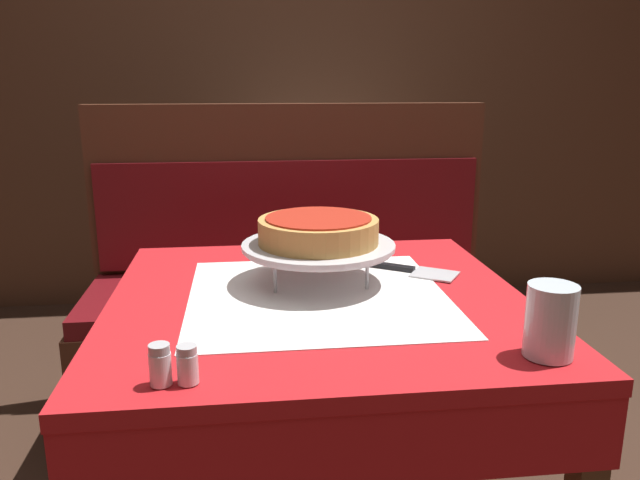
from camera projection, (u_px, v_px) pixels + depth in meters
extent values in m
cube|color=red|center=(318.00, 303.00, 1.32)|extent=(0.87, 0.87, 0.03)
cube|color=white|center=(318.00, 295.00, 1.32)|extent=(0.54, 0.54, 0.00)
cube|color=red|center=(318.00, 337.00, 1.34)|extent=(0.86, 0.86, 0.13)
cube|color=#4C331E|center=(160.00, 382.00, 1.75)|extent=(0.05, 0.05, 0.70)
cube|color=#4C331E|center=(436.00, 367.00, 1.84)|extent=(0.05, 0.05, 0.70)
cube|color=beige|center=(329.00, 182.00, 2.92)|extent=(0.74, 0.74, 0.03)
cube|color=white|center=(329.00, 179.00, 2.91)|extent=(0.46, 0.46, 0.00)
cube|color=beige|center=(329.00, 199.00, 2.94)|extent=(0.73, 0.73, 0.14)
cube|color=#4C331E|center=(261.00, 281.00, 2.65)|extent=(0.05, 0.05, 0.70)
cube|color=#4C331E|center=(414.00, 275.00, 2.72)|extent=(0.05, 0.05, 0.70)
cube|color=#4C331E|center=(258.00, 241.00, 3.29)|extent=(0.05, 0.05, 0.70)
cube|color=#4C331E|center=(381.00, 238.00, 3.37)|extent=(0.05, 0.05, 0.70)
cube|color=#4C2819|center=(296.00, 359.00, 2.20)|extent=(1.43, 0.53, 0.43)
cube|color=#600F14|center=(296.00, 293.00, 2.14)|extent=(1.40, 0.52, 0.06)
cube|color=#4C2819|center=(290.00, 187.00, 2.29)|extent=(1.43, 0.06, 0.60)
cube|color=#600F14|center=(291.00, 213.00, 2.27)|extent=(1.37, 0.02, 0.38)
cube|color=#4C2D1E|center=(271.00, 75.00, 3.21)|extent=(6.00, 0.04, 2.40)
cylinder|color=#ADADB2|center=(313.00, 253.00, 1.50)|extent=(0.01, 0.01, 0.07)
cylinder|color=#ADADB2|center=(275.00, 276.00, 1.32)|extent=(0.01, 0.01, 0.07)
cylinder|color=#ADADB2|center=(367.00, 273.00, 1.34)|extent=(0.01, 0.01, 0.07)
cylinder|color=#ADADB2|center=(318.00, 252.00, 1.38)|extent=(0.23, 0.23, 0.01)
cylinder|color=silver|center=(318.00, 249.00, 1.38)|extent=(0.33, 0.33, 0.01)
cylinder|color=silver|center=(318.00, 245.00, 1.38)|extent=(0.34, 0.34, 0.01)
cylinder|color=#C68E47|center=(318.00, 231.00, 1.37)|extent=(0.26, 0.26, 0.06)
cylinder|color=#B22819|center=(318.00, 218.00, 1.36)|extent=(0.23, 0.23, 0.01)
cube|color=#BCBCC1|center=(435.00, 274.00, 1.45)|extent=(0.13, 0.13, 0.00)
cube|color=black|center=(380.00, 265.00, 1.51)|extent=(0.16, 0.11, 0.01)
cylinder|color=silver|center=(550.00, 321.00, 1.01)|extent=(0.08, 0.08, 0.12)
cylinder|color=silver|center=(160.00, 369.00, 0.92)|extent=(0.03, 0.03, 0.05)
cylinder|color=#B7B7BC|center=(159.00, 349.00, 0.92)|extent=(0.03, 0.03, 0.01)
cylinder|color=silver|center=(188.00, 368.00, 0.93)|extent=(0.03, 0.03, 0.05)
cylinder|color=#B7B7BC|center=(187.00, 350.00, 0.92)|extent=(0.03, 0.03, 0.01)
cube|color=#B2B2B7|center=(305.00, 231.00, 1.68)|extent=(0.10, 0.05, 0.09)
cube|color=black|center=(334.00, 173.00, 2.99)|extent=(0.13, 0.13, 0.03)
cylinder|color=black|center=(335.00, 155.00, 2.96)|extent=(0.01, 0.01, 0.14)
cylinder|color=red|center=(333.00, 158.00, 3.01)|extent=(0.04, 0.04, 0.10)
cylinder|color=white|center=(336.00, 160.00, 2.93)|extent=(0.04, 0.04, 0.10)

